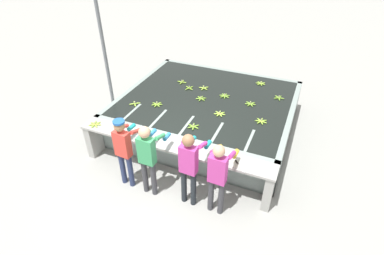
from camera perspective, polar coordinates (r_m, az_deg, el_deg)
ground_plane at (r=6.49m, az=-4.44°, el=-10.40°), size 80.00×80.00×0.00m
wash_tank at (r=7.87m, az=2.89°, el=2.84°), size 4.24×3.72×0.87m
work_ledge at (r=6.22m, az=-3.77°, el=-5.05°), size 4.24×0.45×0.87m
worker_0 at (r=5.99m, az=-12.80°, el=-3.63°), size 0.44×0.73×1.59m
worker_1 at (r=5.71m, az=-8.40°, el=-5.12°), size 0.41×0.71×1.62m
worker_2 at (r=5.44m, az=-0.52°, el=-6.87°), size 0.43×0.72×1.64m
worker_3 at (r=5.33m, az=4.99°, el=-8.69°), size 0.42×0.71×1.58m
banana_bunch_floating_0 at (r=7.49m, az=11.06°, el=4.47°), size 0.28×0.28×0.08m
banana_bunch_floating_1 at (r=7.58m, az=1.72°, el=5.56°), size 0.26×0.28×0.08m
banana_bunch_floating_2 at (r=8.40m, az=-1.94°, el=8.66°), size 0.28×0.28×0.08m
banana_bunch_floating_3 at (r=6.87m, az=13.03°, el=1.19°), size 0.28×0.27×0.08m
banana_bunch_floating_4 at (r=7.38m, az=-6.70°, el=4.43°), size 0.28×0.28×0.08m
banana_bunch_floating_5 at (r=8.07m, az=-0.54°, el=7.54°), size 0.27×0.27×0.08m
banana_bunch_floating_6 at (r=7.48m, az=-10.85°, el=4.49°), size 0.24×0.24×0.08m
banana_bunch_floating_7 at (r=7.74m, az=6.22°, el=6.01°), size 0.28×0.28×0.08m
banana_bunch_floating_8 at (r=8.09m, az=2.26°, el=7.55°), size 0.27×0.27×0.08m
banana_bunch_floating_9 at (r=6.52m, az=0.26°, el=0.20°), size 0.28×0.28×0.08m
banana_bunch_floating_10 at (r=7.92m, az=16.21°, el=5.46°), size 0.26×0.28×0.08m
banana_bunch_floating_11 at (r=6.99m, az=5.31°, el=2.65°), size 0.27×0.28×0.08m
banana_bunch_floating_12 at (r=8.53m, az=12.96°, el=8.20°), size 0.28×0.28×0.08m
banana_bunch_ledge_0 at (r=6.92m, az=-17.98°, el=0.59°), size 0.28×0.28×0.08m
knife_0 at (r=6.19m, az=-7.39°, el=-2.38°), size 0.32×0.20×0.02m
knife_1 at (r=5.63m, az=8.85°, el=-6.95°), size 0.26×0.27×0.02m
support_post_left at (r=8.34m, az=-16.12°, el=12.46°), size 0.09×0.09×3.20m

